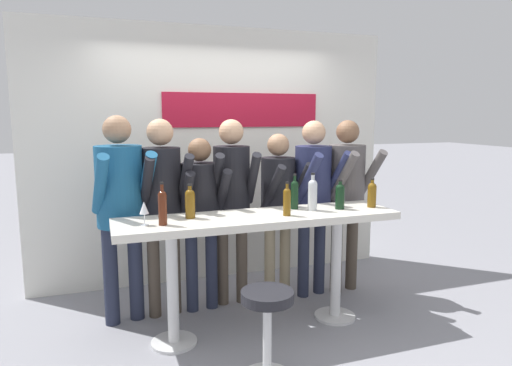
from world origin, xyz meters
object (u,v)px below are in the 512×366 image
object	(u,v)px
bar_stool	(267,322)
person_center	(232,191)
wine_bottle_1	(340,195)
person_right	(313,189)
wine_bottle_2	(287,200)
wine_bottle_3	(313,193)
person_left	(162,195)
wine_bottle_5	(162,206)
person_center_right	(278,197)
person_center_left	(201,205)
wine_bottle_6	(190,202)
wine_bottle_4	(372,194)
wine_bottle_0	(295,193)
tasting_table	(259,234)
person_far_right	(347,187)
person_far_left	(120,197)
wine_glass_0	(144,209)

from	to	relation	value
bar_stool	person_center	distance (m)	1.48
person_center	wine_bottle_1	size ratio (longest dim) A/B	6.88
person_right	wine_bottle_2	world-z (taller)	person_right
person_right	wine_bottle_3	bearing A→B (deg)	-126.45
person_left	wine_bottle_5	world-z (taller)	person_left
person_center_right	wine_bottle_3	bearing A→B (deg)	-93.21
person_center_left	wine_bottle_3	xyz separation A→B (m)	(0.84, -0.53, 0.15)
person_right	wine_bottle_6	world-z (taller)	person_right
wine_bottle_4	wine_bottle_0	bearing A→B (deg)	167.36
tasting_table	person_center	size ratio (longest dim) A/B	1.32
person_left	wine_bottle_4	bearing A→B (deg)	-24.13
bar_stool	person_right	distance (m)	1.70
tasting_table	person_center_right	size ratio (longest dim) A/B	1.43
person_center_left	person_center	distance (m)	0.33
bar_stool	person_left	xyz separation A→B (m)	(-0.50, 1.26, 0.68)
person_right	person_left	bearing A→B (deg)	170.33
person_center_right	wine_bottle_5	world-z (taller)	person_center_right
wine_bottle_1	wine_bottle_6	size ratio (longest dim) A/B	0.94
person_right	wine_bottle_4	world-z (taller)	person_right
bar_stool	wine_bottle_0	xyz separation A→B (m)	(0.56, 0.84, 0.70)
person_center_left	person_far_right	distance (m)	1.48
person_far_left	wine_glass_0	world-z (taller)	person_far_left
bar_stool	wine_bottle_3	distance (m)	1.23
person_far_right	wine_bottle_0	distance (m)	0.85
tasting_table	person_left	bearing A→B (deg)	141.81
wine_glass_0	wine_bottle_6	bearing A→B (deg)	19.00
tasting_table	wine_bottle_5	distance (m)	0.84
person_center_left	person_far_right	size ratio (longest dim) A/B	0.91
person_right	wine_bottle_2	bearing A→B (deg)	-140.31
person_far_right	wine_glass_0	xyz separation A→B (m)	(-2.02, -0.58, 0.03)
person_left	wine_bottle_4	size ratio (longest dim) A/B	6.87
person_far_left	person_far_right	size ratio (longest dim) A/B	1.03
person_center	person_center_right	xyz separation A→B (m)	(0.46, -0.02, -0.09)
person_center	wine_bottle_6	xyz separation A→B (m)	(-0.49, -0.52, 0.02)
person_center_left	wine_bottle_3	distance (m)	1.01
wine_bottle_6	wine_glass_0	bearing A→B (deg)	-161.00
wine_bottle_2	wine_glass_0	world-z (taller)	wine_bottle_2
wine_glass_0	tasting_table	bearing A→B (deg)	2.93
tasting_table	person_right	bearing A→B (deg)	35.93
person_center	wine_bottle_5	xyz separation A→B (m)	(-0.73, -0.68, 0.04)
person_center_right	person_far_left	bearing A→B (deg)	170.82
bar_stool	wine_glass_0	size ratio (longest dim) A/B	3.59
wine_bottle_6	wine_bottle_3	bearing A→B (deg)	-2.98
person_center_left	wine_glass_0	bearing A→B (deg)	-135.71
bar_stool	person_far_right	bearing A→B (deg)	43.54
person_right	wine_glass_0	bearing A→B (deg)	-169.82
tasting_table	wine_bottle_5	size ratio (longest dim) A/B	7.20
wine_bottle_0	wine_bottle_6	size ratio (longest dim) A/B	1.12
bar_stool	wine_bottle_2	xyz separation A→B (m)	(0.40, 0.62, 0.69)
person_center_left	wine_bottle_4	xyz separation A→B (m)	(1.39, -0.58, 0.12)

